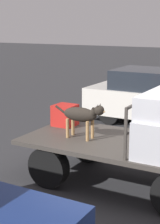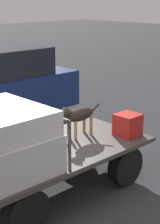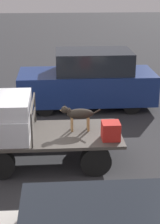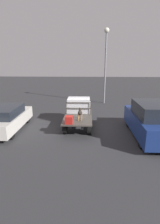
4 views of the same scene
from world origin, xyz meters
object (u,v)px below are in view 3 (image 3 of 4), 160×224
(dog, at_px, (78,114))
(parked_pickup_far, at_px, (88,80))
(flatbed_truck, at_px, (48,142))
(cargo_crate, at_px, (111,131))

(dog, height_order, parked_pickup_far, parked_pickup_far)
(flatbed_truck, bearing_deg, dog, -168.10)
(flatbed_truck, height_order, dog, dog)
(cargo_crate, bearing_deg, flatbed_truck, -16.39)
(flatbed_truck, distance_m, parked_pickup_far, 4.49)
(flatbed_truck, height_order, cargo_crate, cargo_crate)
(cargo_crate, distance_m, parked_pickup_far, 4.69)
(dog, distance_m, cargo_crate, 1.01)
(cargo_crate, bearing_deg, dog, -38.83)
(dog, distance_m, parked_pickup_far, 4.14)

